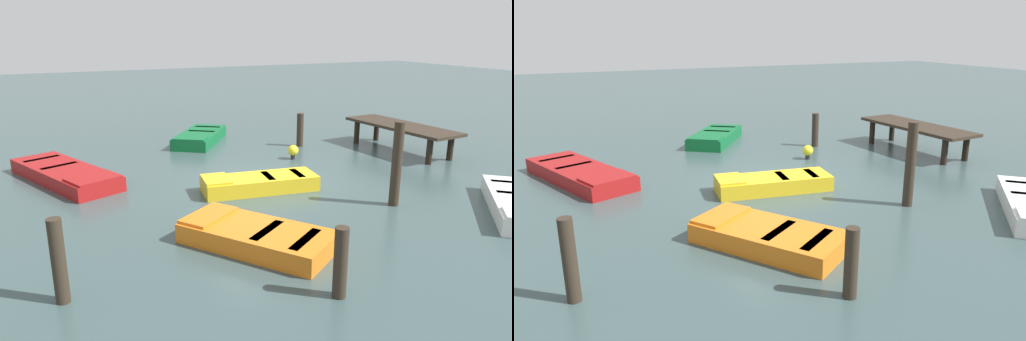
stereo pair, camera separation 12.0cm
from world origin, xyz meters
The scene contains 11 objects.
ground_plane centered at (0.00, 0.00, 0.00)m, with size 80.00×80.00×0.00m, color #384C4C.
dock_segment centered at (-1.11, 6.19, 0.81)m, with size 4.42×1.76×0.95m.
rowboat_red centered at (-2.43, -4.87, 0.22)m, with size 4.37×2.83×0.46m.
rowboat_orange centered at (3.76, -1.79, 0.22)m, with size 3.30×2.87×0.46m.
rowboat_green centered at (-5.40, 0.19, 0.22)m, with size 3.31×2.88×0.46m.
rowboat_yellow centered at (0.68, -0.24, 0.22)m, with size 1.49×3.19×0.46m.
mooring_piling_far_right centered at (4.32, -5.46, 0.72)m, with size 0.23×0.23×1.43m, color #33281E.
mooring_piling_near_left centered at (-3.27, 3.35, 0.61)m, with size 0.25×0.25×1.22m, color #33281E.
mooring_piling_mid_right centered at (6.08, -1.38, 0.61)m, with size 0.23×0.23×1.22m, color #33281E.
mooring_piling_near_right centered at (3.11, 2.30, 1.04)m, with size 0.25×0.25×2.09m, color #33281E.
marker_buoy centered at (-1.76, 2.20, 0.29)m, with size 0.36×0.36×0.48m.
Camera 1 is at (11.80, -5.60, 4.21)m, focal length 33.89 mm.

